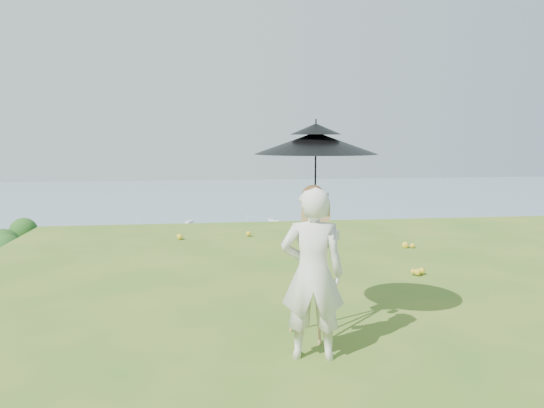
{
  "coord_description": "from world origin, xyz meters",
  "views": [
    {
      "loc": [
        -2.97,
        -6.76,
        2.19
      ],
      "look_at": [
        -1.88,
        1.24,
        1.19
      ],
      "focal_mm": 35.0,
      "sensor_mm": 36.0,
      "label": 1
    }
  ],
  "objects": [
    {
      "name": "harbor_town",
      "position": [
        0.0,
        75.0,
        -29.5
      ],
      "size": [
        110.0,
        22.0,
        5.0
      ],
      "primitive_type": null,
      "color": "silver",
      "rests_on": "shoreline_tier"
    },
    {
      "name": "painter",
      "position": [
        -1.88,
        -1.76,
        0.86
      ],
      "size": [
        0.7,
        0.53,
        1.72
      ],
      "primitive_type": "imported",
      "rotation": [
        0.0,
        0.0,
        2.94
      ],
      "color": "white",
      "rests_on": "ground"
    },
    {
      "name": "painter_cap",
      "position": [
        -1.88,
        -1.76,
        1.68
      ],
      "size": [
        0.22,
        0.26,
        0.1
      ],
      "primitive_type": null,
      "rotation": [
        0.0,
        0.0,
        0.0
      ],
      "color": "#D07277",
      "rests_on": "painter"
    },
    {
      "name": "shoreline_tier",
      "position": [
        0.0,
        75.0,
        -36.0
      ],
      "size": [
        170.0,
        28.0,
        8.0
      ],
      "primitive_type": "cube",
      "color": "#666152",
      "rests_on": "bay_water"
    },
    {
      "name": "wildflowers",
      "position": [
        0.0,
        0.25,
        0.06
      ],
      "size": [
        10.0,
        10.5,
        0.12
      ],
      "primitive_type": null,
      "color": "gold",
      "rests_on": "ground"
    },
    {
      "name": "moored_boats",
      "position": [
        -12.5,
        161.0,
        -33.65
      ],
      "size": [
        140.0,
        140.0,
        0.7
      ],
      "primitive_type": null,
      "color": "white",
      "rests_on": "bay_water"
    },
    {
      "name": "sun_umbrella",
      "position": [
        -1.73,
        -1.14,
        1.86
      ],
      "size": [
        1.37,
        1.37,
        1.07
      ],
      "primitive_type": null,
      "rotation": [
        0.0,
        0.0,
        0.03
      ],
      "color": "black",
      "rests_on": "field_easel"
    },
    {
      "name": "bay_water",
      "position": [
        0.0,
        240.0,
        -34.0
      ],
      "size": [
        700.0,
        700.0,
        0.0
      ],
      "primitive_type": "plane",
      "color": "slate",
      "rests_on": "ground"
    },
    {
      "name": "slope_trees",
      "position": [
        0.0,
        35.0,
        -15.0
      ],
      "size": [
        110.0,
        50.0,
        6.0
      ],
      "primitive_type": null,
      "color": "#154514",
      "rests_on": "forest_slope"
    },
    {
      "name": "field_easel",
      "position": [
        -1.73,
        -1.17,
        0.8
      ],
      "size": [
        0.67,
        0.67,
        1.61
      ],
      "primitive_type": null,
      "rotation": [
        0.0,
        0.0,
        -0.11
      ],
      "color": "#AD8548",
      "rests_on": "ground"
    },
    {
      "name": "ground",
      "position": [
        0.0,
        0.0,
        0.0
      ],
      "size": [
        14.0,
        14.0,
        0.0
      ],
      "primitive_type": "plane",
      "color": "#3B6E1F",
      "rests_on": "ground"
    }
  ]
}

